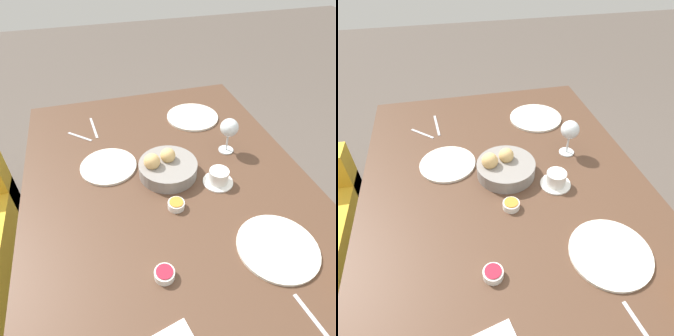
# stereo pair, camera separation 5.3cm
# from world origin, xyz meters

# --- Properties ---
(ground_plane) EXTENTS (10.00, 10.00, 0.00)m
(ground_plane) POSITION_xyz_m (0.00, 0.00, 0.00)
(ground_plane) COLOR #564C44
(dining_table) EXTENTS (1.47, 1.09, 0.76)m
(dining_table) POSITION_xyz_m (0.00, 0.00, 0.68)
(dining_table) COLOR #4C3323
(dining_table) RESTS_ON ground_plane
(bread_basket) EXTENTS (0.23, 0.23, 0.11)m
(bread_basket) POSITION_xyz_m (0.05, -0.01, 0.80)
(bread_basket) COLOR gray
(bread_basket) RESTS_ON dining_table
(plate_near_left) EXTENTS (0.25, 0.25, 0.01)m
(plate_near_left) POSITION_xyz_m (-0.37, -0.24, 0.77)
(plate_near_left) COLOR silver
(plate_near_left) RESTS_ON dining_table
(plate_near_right) EXTENTS (0.26, 0.26, 0.01)m
(plate_near_right) POSITION_xyz_m (0.42, -0.24, 0.77)
(plate_near_right) COLOR silver
(plate_near_right) RESTS_ON dining_table
(plate_far_center) EXTENTS (0.23, 0.23, 0.01)m
(plate_far_center) POSITION_xyz_m (0.16, 0.21, 0.77)
(plate_far_center) COLOR silver
(plate_far_center) RESTS_ON dining_table
(wine_glass) EXTENTS (0.08, 0.08, 0.16)m
(wine_glass) POSITION_xyz_m (0.13, -0.30, 0.87)
(wine_glass) COLOR silver
(wine_glass) RESTS_ON dining_table
(coffee_cup) EXTENTS (0.12, 0.12, 0.06)m
(coffee_cup) POSITION_xyz_m (-0.05, -0.18, 0.79)
(coffee_cup) COLOR white
(coffee_cup) RESTS_ON dining_table
(jam_bowl_berry) EXTENTS (0.06, 0.06, 0.03)m
(jam_bowl_berry) POSITION_xyz_m (-0.37, 0.12, 0.78)
(jam_bowl_berry) COLOR white
(jam_bowl_berry) RESTS_ON dining_table
(jam_bowl_honey) EXTENTS (0.06, 0.06, 0.03)m
(jam_bowl_honey) POSITION_xyz_m (-0.13, 0.01, 0.78)
(jam_bowl_honey) COLOR white
(jam_bowl_honey) RESTS_ON dining_table
(fork_silver) EXTENTS (0.18, 0.03, 0.00)m
(fork_silver) POSITION_xyz_m (0.46, 0.24, 0.76)
(fork_silver) COLOR #B7B7BC
(fork_silver) RESTS_ON dining_table
(knife_silver) EXTENTS (0.18, 0.04, 0.00)m
(knife_silver) POSITION_xyz_m (-0.61, -0.22, 0.76)
(knife_silver) COLOR #B7B7BC
(knife_silver) RESTS_ON dining_table
(spoon_coffee) EXTENTS (0.10, 0.11, 0.00)m
(spoon_coffee) POSITION_xyz_m (0.41, 0.31, 0.76)
(spoon_coffee) COLOR #B7B7BC
(spoon_coffee) RESTS_ON dining_table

